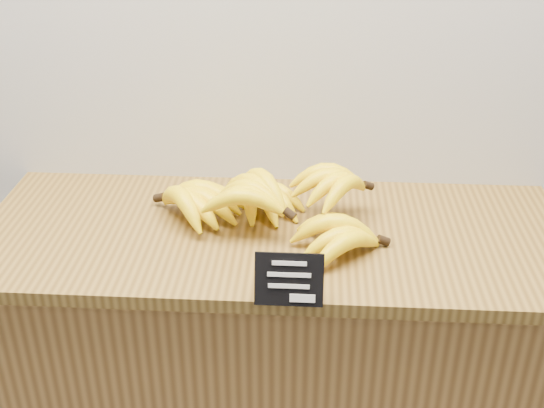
{
  "coord_description": "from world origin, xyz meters",
  "views": [
    {
      "loc": [
        0.04,
        1.45,
        1.7
      ],
      "look_at": [
        -0.04,
        2.7,
        1.02
      ],
      "focal_mm": 45.0,
      "sensor_mm": 36.0,
      "label": 1
    }
  ],
  "objects": [
    {
      "name": "chalkboard_sign",
      "position": [
        0.01,
        2.48,
        0.98
      ],
      "size": [
        0.13,
        0.03,
        0.1
      ],
      "primitive_type": "cube",
      "rotation": [
        -0.28,
        0.0,
        0.0
      ],
      "color": "black",
      "rests_on": "counter_top"
    },
    {
      "name": "counter",
      "position": [
        -0.04,
        2.75,
        0.45
      ],
      "size": [
        1.31,
        0.5,
        0.9
      ],
      "primitive_type": "cube",
      "color": "olive",
      "rests_on": "ground"
    },
    {
      "name": "counter_top",
      "position": [
        -0.04,
        2.75,
        0.92
      ],
      "size": [
        1.31,
        0.54,
        0.03
      ],
      "primitive_type": "cube",
      "color": "brown",
      "rests_on": "counter"
    },
    {
      "name": "banana_pile",
      "position": [
        -0.04,
        2.76,
        0.98
      ],
      "size": [
        0.53,
        0.39,
        0.13
      ],
      "color": "yellow",
      "rests_on": "counter_top"
    }
  ]
}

